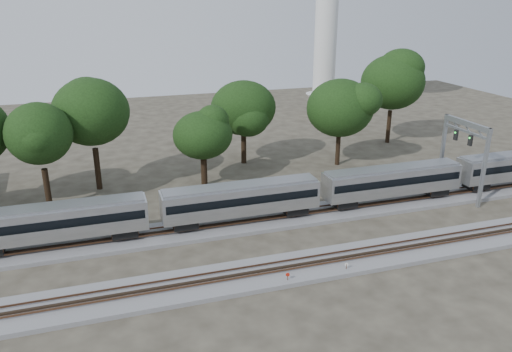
# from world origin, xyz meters

# --- Properties ---
(ground) EXTENTS (160.00, 160.00, 0.00)m
(ground) POSITION_xyz_m (0.00, 0.00, 0.00)
(ground) COLOR #383328
(ground) RESTS_ON ground
(track_far) EXTENTS (160.00, 5.00, 0.73)m
(track_far) POSITION_xyz_m (0.00, 6.00, 0.21)
(track_far) COLOR slate
(track_far) RESTS_ON ground
(track_near) EXTENTS (160.00, 5.00, 0.73)m
(track_near) POSITION_xyz_m (0.00, -4.00, 0.21)
(track_near) COLOR slate
(track_near) RESTS_ON ground
(train) EXTENTS (101.79, 2.90, 4.27)m
(train) POSITION_xyz_m (10.11, 6.00, 3.03)
(train) COLOR silver
(train) RESTS_ON ground
(switch_stand_red) EXTENTS (0.33, 0.14, 1.06)m
(switch_stand_red) POSITION_xyz_m (1.71, -5.87, 0.67)
(switch_stand_red) COLOR #512D19
(switch_stand_red) RESTS_ON ground
(switch_stand_white) EXTENTS (0.31, 0.10, 0.98)m
(switch_stand_white) POSITION_xyz_m (7.12, -5.76, 0.63)
(switch_stand_white) COLOR #512D19
(switch_stand_white) RESTS_ON ground
(switch_lever) EXTENTS (0.54, 0.38, 0.30)m
(switch_lever) POSITION_xyz_m (6.94, -5.69, 0.15)
(switch_lever) COLOR #512D19
(switch_lever) RESTS_ON ground
(signal_gantry) EXTENTS (0.63, 7.47, 9.09)m
(signal_gantry) POSITION_xyz_m (27.80, 6.00, 6.62)
(signal_gantry) COLOR gray
(signal_gantry) RESTS_ON ground
(tree_2) EXTENTS (8.72, 8.72, 12.29)m
(tree_2) POSITION_xyz_m (-17.91, 16.90, 8.56)
(tree_2) COLOR black
(tree_2) RESTS_ON ground
(tree_3) EXTENTS (9.76, 9.76, 13.76)m
(tree_3) POSITION_xyz_m (-12.48, 21.38, 9.59)
(tree_3) COLOR black
(tree_3) RESTS_ON ground
(tree_4) EXTENTS (6.58, 6.58, 9.28)m
(tree_4) POSITION_xyz_m (0.08, 18.66, 6.45)
(tree_4) COLOR black
(tree_4) RESTS_ON ground
(tree_5) EXTENTS (8.03, 8.03, 11.32)m
(tree_5) POSITION_xyz_m (7.30, 25.71, 7.88)
(tree_5) COLOR black
(tree_5) RESTS_ON ground
(tree_6) EXTENTS (8.19, 8.19, 11.54)m
(tree_6) POSITION_xyz_m (19.58, 20.97, 8.04)
(tree_6) COLOR black
(tree_6) RESTS_ON ground
(tree_7) EXTENTS (9.87, 9.87, 13.92)m
(tree_7) POSITION_xyz_m (32.39, 28.66, 9.70)
(tree_7) COLOR black
(tree_7) RESTS_ON ground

